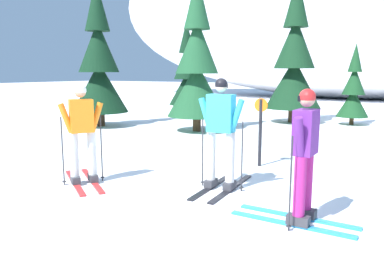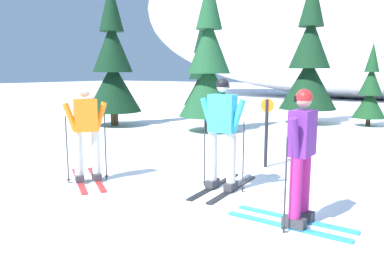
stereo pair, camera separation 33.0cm
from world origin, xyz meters
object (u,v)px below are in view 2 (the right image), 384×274
at_px(pine_tree_left, 202,75).
at_px(pine_tree_center, 309,62).
at_px(skier_purple_jacket, 301,156).
at_px(pine_tree_far_left, 113,66).
at_px(pine_tree_center_left, 209,67).
at_px(skier_cyan_jacket, 222,132).
at_px(trail_marker_post, 266,128).
at_px(pine_tree_center_right, 370,92).
at_px(skier_orange_jacket, 86,132).

relative_size(pine_tree_left, pine_tree_center, 0.78).
relative_size(skier_purple_jacket, pine_tree_far_left, 0.34).
relative_size(skier_purple_jacket, pine_tree_center_left, 0.35).
bearing_deg(pine_tree_far_left, skier_cyan_jacket, -33.87).
bearing_deg(skier_cyan_jacket, pine_tree_center, 98.85).
bearing_deg(pine_tree_left, skier_cyan_jacket, -56.47).
bearing_deg(trail_marker_post, skier_cyan_jacket, -89.60).
bearing_deg(pine_tree_center, skier_purple_jacket, -73.42).
relative_size(skier_purple_jacket, pine_tree_center, 0.32).
relative_size(skier_purple_jacket, pine_tree_center_right, 0.59).
bearing_deg(pine_tree_center_left, skier_orange_jacket, -78.40).
height_order(pine_tree_far_left, pine_tree_center_left, pine_tree_far_left).
xyz_separation_m(skier_orange_jacket, trail_marker_post, (2.20, 2.78, -0.09)).
xyz_separation_m(pine_tree_center_left, pine_tree_center_right, (4.18, 4.27, -0.85)).
bearing_deg(skier_orange_jacket, pine_tree_left, 111.99).
bearing_deg(pine_tree_left, pine_tree_center_left, -55.69).
height_order(skier_cyan_jacket, pine_tree_center_right, pine_tree_center_right).
xyz_separation_m(pine_tree_center_left, trail_marker_post, (3.50, -3.56, -1.29)).
distance_m(skier_orange_jacket, pine_tree_center, 10.29).
height_order(pine_tree_left, pine_tree_center_right, pine_tree_left).
xyz_separation_m(skier_orange_jacket, pine_tree_center, (0.77, 10.16, 1.39)).
relative_size(skier_orange_jacket, pine_tree_left, 0.41).
bearing_deg(pine_tree_left, skier_purple_jacket, -52.85).
height_order(skier_orange_jacket, pine_tree_left, pine_tree_left).
bearing_deg(pine_tree_center, skier_cyan_jacket, -81.15).
bearing_deg(pine_tree_left, pine_tree_center_right, -1.93).
height_order(skier_purple_jacket, pine_tree_center, pine_tree_center).
relative_size(skier_cyan_jacket, skier_orange_jacket, 1.06).
height_order(pine_tree_left, pine_tree_center_left, pine_tree_center_left).
bearing_deg(skier_purple_jacket, trail_marker_post, 120.29).
height_order(pine_tree_center_left, trail_marker_post, pine_tree_center_left).
bearing_deg(pine_tree_center_left, pine_tree_left, 124.31).
xyz_separation_m(pine_tree_center_left, pine_tree_center, (2.07, 3.83, 0.20)).
height_order(pine_tree_center_left, pine_tree_center, pine_tree_center).
relative_size(pine_tree_left, trail_marker_post, 3.02).
bearing_deg(trail_marker_post, pine_tree_center_right, 85.10).
relative_size(skier_cyan_jacket, pine_tree_center_right, 0.62).
relative_size(pine_tree_far_left, pine_tree_left, 1.20).
distance_m(skier_orange_jacket, trail_marker_post, 3.54).
xyz_separation_m(pine_tree_left, pine_tree_center, (5.16, -0.69, 0.51)).
distance_m(skier_purple_jacket, pine_tree_center_right, 10.57).
bearing_deg(pine_tree_center, pine_tree_left, 172.36).
bearing_deg(pine_tree_center_right, pine_tree_left, 178.07).
bearing_deg(pine_tree_center_left, pine_tree_center_right, 45.67).
bearing_deg(skier_purple_jacket, pine_tree_center_left, 129.07).
bearing_deg(skier_orange_jacket, trail_marker_post, 51.56).
xyz_separation_m(pine_tree_far_left, pine_tree_center_right, (7.76, 4.95, -0.90)).
bearing_deg(pine_tree_center, trail_marker_post, -79.05).
relative_size(pine_tree_far_left, trail_marker_post, 3.62).
bearing_deg(skier_purple_jacket, pine_tree_center, 106.58).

